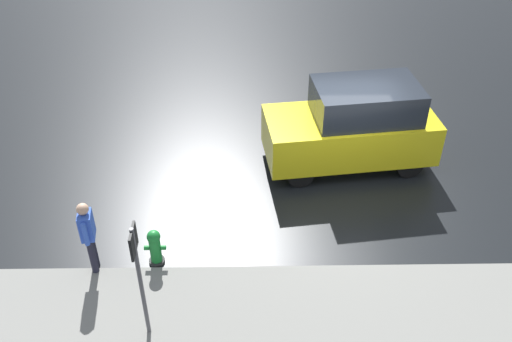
{
  "coord_description": "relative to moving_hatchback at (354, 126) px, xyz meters",
  "views": [
    {
      "loc": [
        2.03,
        10.3,
        8.08
      ],
      "look_at": [
        1.88,
        0.68,
        0.9
      ],
      "focal_mm": 40.0,
      "sensor_mm": 36.0,
      "label": 1
    }
  ],
  "objects": [
    {
      "name": "kerb_strip",
      "position": [
        0.4,
        5.06,
        -1.01
      ],
      "size": [
        24.0,
        3.2,
        0.04
      ],
      "primitive_type": "cube",
      "color": "slate",
      "rests_on": "ground"
    },
    {
      "name": "moving_hatchback",
      "position": [
        0.0,
        0.0,
        0.0
      ],
      "size": [
        4.08,
        2.17,
        2.06
      ],
      "color": "yellow",
      "rests_on": "ground"
    },
    {
      "name": "fire_hydrant",
      "position": [
        4.25,
        3.28,
        -0.63
      ],
      "size": [
        0.42,
        0.31,
        0.8
      ],
      "color": "#197A2D",
      "rests_on": "ground"
    },
    {
      "name": "pedestrian",
      "position": [
        5.39,
        3.44,
        -0.07
      ],
      "size": [
        0.29,
        0.57,
        1.62
      ],
      "color": "blue",
      "rests_on": "ground"
    },
    {
      "name": "ground_plane",
      "position": [
        0.4,
        0.86,
        -1.03
      ],
      "size": [
        60.0,
        60.0,
        0.0
      ],
      "primitive_type": "plane",
      "color": "black"
    },
    {
      "name": "sign_post",
      "position": [
        4.17,
        4.94,
        0.55
      ],
      "size": [
        0.07,
        0.44,
        2.4
      ],
      "color": "#4C4C51",
      "rests_on": "ground"
    }
  ]
}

